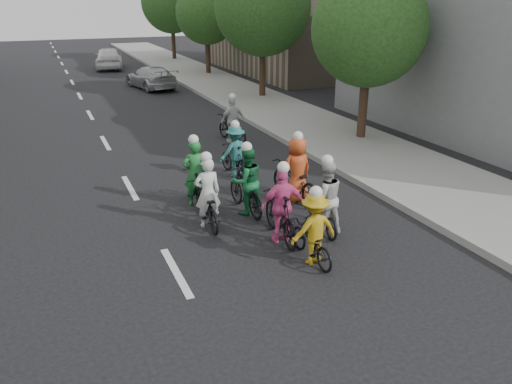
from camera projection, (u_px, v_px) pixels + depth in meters
ground at (176, 272)px, 9.73m from camera, size 120.00×120.00×0.00m
sidewalk_right at (299, 121)px, 21.19m from camera, size 4.00×80.00×0.15m
curb_right at (257, 125)px, 20.47m from camera, size 0.18×80.00×0.18m
bldg_se at (308, 12)px, 34.66m from camera, size 10.00×14.00×8.00m
tree_r_0 at (369, 29)px, 17.16m from camera, size 4.00×4.00×5.97m
tree_r_1 at (263, 7)px, 24.64m from camera, size 4.80×4.80×6.93m
tree_r_2 at (206, 13)px, 32.53m from camera, size 4.00×4.00×5.97m
tree_r_3 at (171, 3)px, 40.01m from camera, size 4.80×4.80×6.93m
cyclist_0 at (207, 202)px, 11.54m from camera, size 0.77×1.88×1.81m
cyclist_1 at (246, 186)px, 12.17m from camera, size 0.85×1.85×1.83m
cyclist_2 at (313, 234)px, 9.90m from camera, size 0.98×1.54×1.65m
cyclist_3 at (281, 211)px, 10.78m from camera, size 1.02×1.91×1.84m
cyclist_4 at (296, 177)px, 12.93m from camera, size 0.98×2.04×1.88m
cyclist_5 at (195, 180)px, 12.71m from camera, size 0.64×1.52×1.85m
cyclist_6 at (324, 204)px, 11.18m from camera, size 0.90×1.63×1.84m
cyclist_7 at (235, 155)px, 14.71m from camera, size 1.07×1.65×1.70m
cyclist_8 at (232, 125)px, 18.25m from camera, size 1.02×1.93×1.79m
follow_car_lead at (151, 77)px, 28.81m from camera, size 2.57×4.62×1.27m
follow_car_trail at (109, 58)px, 36.59m from camera, size 2.54×4.84×1.57m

